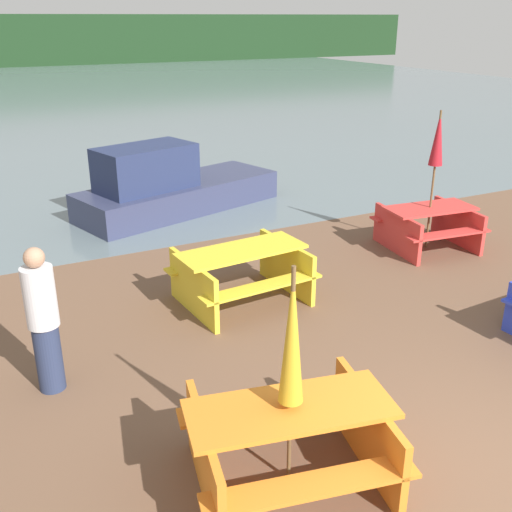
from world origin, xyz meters
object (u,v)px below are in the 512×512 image
umbrella_crimson (438,141)px  picnic_table_red (428,223)px  person (43,321)px  boat (169,187)px  picnic_table_orange (289,436)px  umbrella_gold (292,338)px  picnic_table_yellow (242,270)px

umbrella_crimson → picnic_table_red: bearing=180.0°
umbrella_crimson → person: size_ratio=1.44×
picnic_table_red → boat: (-3.35, 4.04, 0.07)m
picnic_table_orange → umbrella_crimson: size_ratio=0.84×
boat → person: size_ratio=2.76×
umbrella_gold → umbrella_crimson: (5.00, 3.89, 0.47)m
umbrella_gold → boat: 8.14m
picnic_table_orange → picnic_table_red: 6.34m
picnic_table_red → person: bearing=-167.2°
picnic_table_red → umbrella_gold: 6.41m
picnic_table_orange → picnic_table_red: size_ratio=1.19×
picnic_table_yellow → person: 3.00m
umbrella_crimson → picnic_table_orange: bearing=-142.2°
picnic_table_orange → boat: 8.09m
picnic_table_yellow → person: (-2.80, -1.03, 0.35)m
picnic_table_red → umbrella_crimson: umbrella_crimson is taller
picnic_table_yellow → picnic_table_red: (3.83, 0.47, -0.03)m
umbrella_gold → boat: (1.66, 7.92, -0.90)m
umbrella_gold → person: bearing=124.3°
picnic_table_orange → umbrella_crimson: umbrella_crimson is taller
picnic_table_red → umbrella_gold: umbrella_gold is taller
umbrella_crimson → picnic_table_yellow: bearing=-173.1°
picnic_table_yellow → umbrella_crimson: 4.11m
boat → person: person is taller
person → picnic_table_orange: bearing=-55.7°
umbrella_gold → umbrella_crimson: bearing=37.8°
boat → umbrella_crimson: bearing=-66.8°
umbrella_gold → umbrella_crimson: 6.35m
umbrella_crimson → person: umbrella_crimson is taller
boat → person: bearing=-137.1°
picnic_table_orange → boat: boat is taller
picnic_table_red → person: size_ratio=1.02×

